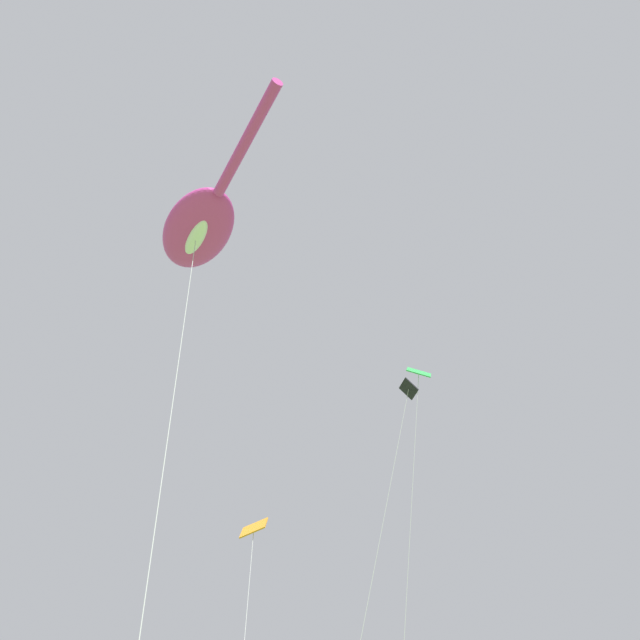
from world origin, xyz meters
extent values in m
ellipsoid|color=#CC3899|center=(0.33, 11.95, 18.51)|extent=(3.58, 4.22, 0.96)
cylinder|color=#CC3899|center=(-1.47, 8.45, 18.37)|extent=(2.24, 3.93, 0.34)
ellipsoid|color=white|center=(0.33, 11.95, 18.08)|extent=(1.19, 1.66, 0.34)
cylinder|color=#B2B2B7|center=(-0.02, 10.99, 9.02)|extent=(0.71, 1.96, 18.03)
cube|color=orange|center=(5.35, 12.70, 10.07)|extent=(0.74, 1.07, 0.83)
cube|color=green|center=(9.20, 8.36, 16.66)|extent=(1.19, 0.94, 0.98)
cylinder|color=#B2B2B7|center=(10.08, 10.27, 8.33)|extent=(1.79, 3.86, 16.67)
cube|color=black|center=(7.78, 8.23, 14.93)|extent=(0.76, 0.77, 0.47)
cylinder|color=#B2B2B7|center=(7.98, 10.63, 7.46)|extent=(0.42, 4.81, 14.93)
camera|label=1|loc=(-8.54, 1.12, 1.67)|focal=35.35mm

